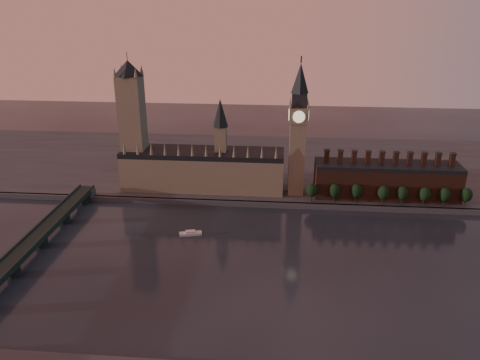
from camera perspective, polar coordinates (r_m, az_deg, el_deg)
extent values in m
plane|color=black|center=(281.01, 5.14, -11.09)|extent=(900.00, 900.00, 0.00)
cube|color=#4A4B4F|center=(359.29, 5.18, -3.07)|extent=(900.00, 4.00, 4.00)
cube|color=#4A4B4F|center=(442.73, 5.21, 1.78)|extent=(900.00, 180.00, 4.00)
cube|color=#786C55|center=(381.04, -4.55, 1.03)|extent=(130.00, 30.00, 28.00)
cube|color=black|center=(375.74, -4.62, 3.32)|extent=(130.00, 30.00, 4.00)
cube|color=#786C55|center=(370.60, -2.37, 4.73)|extent=(9.00, 9.00, 24.00)
cone|color=black|center=(364.61, -2.42, 8.19)|extent=(12.00, 12.00, 22.00)
cone|color=#786C55|center=(374.93, -13.95, 3.82)|extent=(2.60, 2.60, 10.00)
cone|color=#786C55|center=(371.64, -12.38, 3.80)|extent=(2.60, 2.60, 10.00)
cone|color=#786C55|center=(368.64, -10.78, 3.78)|extent=(2.60, 2.60, 10.00)
cone|color=#786C55|center=(365.93, -9.16, 3.76)|extent=(2.60, 2.60, 10.00)
cone|color=#786C55|center=(363.52, -7.51, 3.73)|extent=(2.60, 2.60, 10.00)
cone|color=#786C55|center=(361.41, -5.85, 3.70)|extent=(2.60, 2.60, 10.00)
cone|color=#786C55|center=(359.60, -4.16, 3.66)|extent=(2.60, 2.60, 10.00)
cone|color=#786C55|center=(358.11, -2.46, 3.62)|extent=(2.60, 2.60, 10.00)
cone|color=#786C55|center=(356.94, -0.75, 3.58)|extent=(2.60, 2.60, 10.00)
cone|color=#786C55|center=(356.08, 0.97, 3.53)|extent=(2.60, 2.60, 10.00)
cone|color=#786C55|center=(355.55, 2.70, 3.48)|extent=(2.60, 2.60, 10.00)
cone|color=#786C55|center=(355.33, 4.43, 3.43)|extent=(2.60, 2.60, 10.00)
cube|color=#786C55|center=(384.17, -12.84, 5.59)|extent=(18.00, 18.00, 90.00)
cone|color=black|center=(373.84, -13.50, 13.12)|extent=(24.00, 24.00, 12.00)
cylinder|color=#232326|center=(373.06, -13.58, 14.03)|extent=(0.50, 0.50, 12.00)
cone|color=#786C55|center=(369.21, -15.06, 12.57)|extent=(3.00, 3.00, 8.00)
cone|color=#786C55|center=(364.16, -12.63, 12.66)|extent=(3.00, 3.00, 8.00)
cone|color=#786C55|center=(384.15, -14.27, 12.97)|extent=(3.00, 3.00, 8.00)
cone|color=#786C55|center=(379.30, -11.92, 13.06)|extent=(3.00, 3.00, 8.00)
cube|color=#786C55|center=(366.68, 6.91, 2.60)|extent=(12.00, 12.00, 58.00)
cube|color=#786C55|center=(356.94, 7.17, 7.92)|extent=(14.00, 14.00, 12.00)
cube|color=#232326|center=(354.53, 7.25, 9.65)|extent=(11.00, 11.00, 10.00)
cone|color=black|center=(351.62, 7.37, 12.20)|extent=(13.00, 13.00, 22.00)
cylinder|color=#232326|center=(349.72, 7.48, 14.38)|extent=(1.00, 1.00, 5.00)
cylinder|color=beige|center=(349.94, 7.20, 7.64)|extent=(9.00, 0.50, 9.00)
cylinder|color=beige|center=(363.94, 7.13, 8.18)|extent=(9.00, 0.50, 9.00)
cylinder|color=beige|center=(356.72, 6.00, 7.96)|extent=(0.50, 9.00, 9.00)
cylinder|color=beige|center=(357.30, 8.33, 7.87)|extent=(0.50, 9.00, 9.00)
cone|color=#786C55|center=(348.39, 6.19, 9.14)|extent=(2.00, 2.00, 6.00)
cone|color=#786C55|center=(348.93, 8.35, 9.06)|extent=(2.00, 2.00, 6.00)
cone|color=#786C55|center=(361.10, 6.16, 9.59)|extent=(2.00, 2.00, 6.00)
cone|color=#786C55|center=(361.62, 8.24, 9.51)|extent=(2.00, 2.00, 6.00)
cube|color=#4B281C|center=(381.68, 17.35, -0.21)|extent=(110.00, 25.00, 24.00)
cube|color=black|center=(377.10, 17.58, 1.70)|extent=(110.00, 25.00, 3.00)
cube|color=#4B281C|center=(367.51, 10.52, 2.84)|extent=(3.50, 3.50, 9.00)
cube|color=#232326|center=(365.96, 10.57, 3.58)|extent=(4.20, 4.20, 1.00)
cube|color=#4B281C|center=(368.72, 12.14, 2.78)|extent=(3.50, 3.50, 9.00)
cube|color=#232326|center=(367.18, 12.20, 3.52)|extent=(4.20, 4.20, 1.00)
cube|color=#4B281C|center=(370.21, 13.74, 2.72)|extent=(3.50, 3.50, 9.00)
cube|color=#232326|center=(368.68, 13.81, 3.45)|extent=(4.20, 4.20, 1.00)
cube|color=#4B281C|center=(372.00, 15.33, 2.66)|extent=(3.50, 3.50, 9.00)
cube|color=#232326|center=(370.48, 15.40, 3.39)|extent=(4.20, 4.20, 1.00)
cube|color=#4B281C|center=(374.07, 16.90, 2.59)|extent=(3.50, 3.50, 9.00)
cube|color=#232326|center=(372.55, 16.98, 3.32)|extent=(4.20, 4.20, 1.00)
cube|color=#4B281C|center=(376.42, 18.46, 2.52)|extent=(3.50, 3.50, 9.00)
cube|color=#232326|center=(374.91, 18.54, 3.25)|extent=(4.20, 4.20, 1.00)
cube|color=#4B281C|center=(379.04, 19.99, 2.46)|extent=(3.50, 3.50, 9.00)
cube|color=#232326|center=(377.54, 20.08, 3.17)|extent=(4.20, 4.20, 1.00)
cube|color=#4B281C|center=(381.93, 21.50, 2.39)|extent=(3.50, 3.50, 9.00)
cube|color=#232326|center=(380.45, 21.60, 3.10)|extent=(4.20, 4.20, 1.00)
cube|color=#4B281C|center=(385.08, 22.99, 2.32)|extent=(3.50, 3.50, 9.00)
cube|color=#232326|center=(383.61, 23.09, 3.02)|extent=(4.20, 4.20, 1.00)
cube|color=#4B281C|center=(388.49, 24.45, 2.25)|extent=(3.50, 3.50, 9.00)
cube|color=#232326|center=(387.03, 24.56, 2.95)|extent=(4.20, 4.20, 1.00)
cylinder|color=black|center=(361.76, 8.71, -2.19)|extent=(0.80, 0.80, 6.00)
ellipsoid|color=black|center=(359.22, 8.76, -1.24)|extent=(8.60, 8.60, 10.75)
cylinder|color=black|center=(364.04, 11.39, -2.22)|extent=(0.80, 0.80, 6.00)
ellipsoid|color=black|center=(361.51, 11.47, -1.28)|extent=(8.60, 8.60, 10.75)
cylinder|color=black|center=(367.13, 13.93, -2.24)|extent=(0.80, 0.80, 6.00)
ellipsoid|color=black|center=(364.62, 14.02, -1.30)|extent=(8.60, 8.60, 10.75)
cylinder|color=black|center=(369.57, 17.00, -2.40)|extent=(0.80, 0.80, 6.00)
ellipsoid|color=black|center=(367.08, 17.11, -1.48)|extent=(8.60, 8.60, 10.75)
cylinder|color=black|center=(372.92, 19.08, -2.44)|extent=(0.80, 0.80, 6.00)
ellipsoid|color=black|center=(370.45, 19.20, -1.52)|extent=(8.60, 8.60, 10.75)
cylinder|color=black|center=(376.83, 21.47, -2.52)|extent=(0.80, 0.80, 6.00)
ellipsoid|color=black|center=(374.39, 21.60, -1.61)|extent=(8.60, 8.60, 10.75)
cylinder|color=black|center=(381.60, 23.55, -2.54)|extent=(0.80, 0.80, 6.00)
ellipsoid|color=black|center=(379.19, 23.70, -1.65)|extent=(8.60, 8.60, 10.75)
cylinder|color=black|center=(387.72, 25.72, -2.53)|extent=(0.80, 0.80, 6.00)
ellipsoid|color=black|center=(385.35, 25.88, -1.65)|extent=(8.60, 8.60, 10.75)
cube|color=black|center=(310.89, -25.00, -7.88)|extent=(12.00, 200.00, 2.50)
cube|color=black|center=(312.73, -25.94, -7.47)|extent=(1.00, 200.00, 1.30)
cube|color=black|center=(307.39, -24.16, -7.67)|extent=(1.00, 200.00, 1.30)
cube|color=#4A4B4F|center=(387.67, -18.35, -1.43)|extent=(14.00, 8.00, 6.00)
cylinder|color=#232326|center=(304.49, -25.93, -9.79)|extent=(8.00, 8.00, 7.75)
cylinder|color=#232326|center=(329.88, -23.06, -6.85)|extent=(8.00, 8.00, 7.75)
cylinder|color=#232326|center=(356.70, -20.64, -4.32)|extent=(8.00, 8.00, 7.75)
cylinder|color=#232326|center=(384.65, -18.57, -2.15)|extent=(8.00, 8.00, 7.75)
cube|color=silver|center=(320.75, -6.05, -6.52)|extent=(15.85, 7.63, 1.74)
cube|color=silver|center=(320.03, -6.06, -6.28)|extent=(7.10, 4.63, 1.31)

